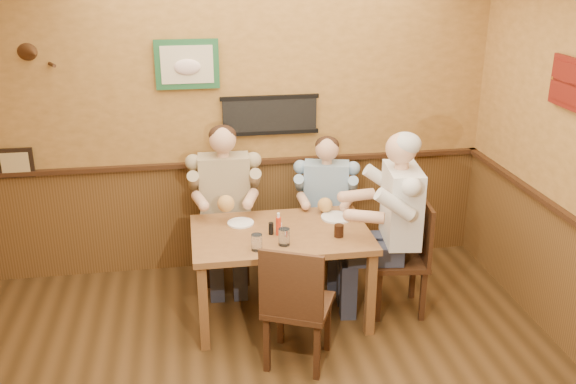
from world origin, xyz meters
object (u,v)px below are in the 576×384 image
(salt_shaker, at_px, (280,228))
(water_glass_mid, at_px, (284,237))
(chair_near_side, at_px, (298,302))
(diner_tan_shirt, at_px, (225,212))
(dining_table, at_px, (281,242))
(cola_tumbler, at_px, (339,231))
(hot_sauce_bottle, at_px, (278,225))
(chair_right_end, at_px, (398,257))
(diner_blue_polo, at_px, (326,212))
(diner_white_elder, at_px, (400,234))
(pepper_shaker, at_px, (271,228))
(chair_back_left, at_px, (226,232))
(water_glass_left, at_px, (257,242))
(chair_back_right, at_px, (325,230))

(salt_shaker, bearing_deg, water_glass_mid, -89.52)
(chair_near_side, bearing_deg, diner_tan_shirt, -48.58)
(dining_table, xyz_separation_m, cola_tumbler, (0.43, -0.16, 0.14))
(dining_table, distance_m, hot_sauce_bottle, 0.19)
(chair_right_end, bearing_deg, hot_sauce_bottle, -83.88)
(diner_tan_shirt, distance_m, hot_sauce_bottle, 0.87)
(cola_tumbler, bearing_deg, diner_blue_polo, 84.03)
(hot_sauce_bottle, bearing_deg, salt_shaker, 65.88)
(diner_white_elder, distance_m, water_glass_mid, 0.99)
(chair_right_end, bearing_deg, pepper_shaker, -84.98)
(chair_right_end, xyz_separation_m, pepper_shaker, (-1.04, 0.03, 0.32))
(diner_white_elder, bearing_deg, cola_tumbler, -73.10)
(chair_back_left, relative_size, water_glass_left, 7.28)
(chair_near_side, distance_m, diner_tan_shirt, 1.42)
(chair_back_left, xyz_separation_m, chair_right_end, (1.35, -0.78, 0.03))
(dining_table, height_order, chair_right_end, chair_right_end)
(diner_blue_polo, height_order, water_glass_left, diner_blue_polo)
(salt_shaker, relative_size, pepper_shaker, 0.88)
(chair_back_right, bearing_deg, dining_table, -112.55)
(hot_sauce_bottle, bearing_deg, chair_back_right, 54.38)
(dining_table, height_order, pepper_shaker, pepper_shaker)
(chair_back_left, relative_size, pepper_shaker, 9.34)
(chair_back_right, xyz_separation_m, diner_white_elder, (0.44, -0.78, 0.28))
(diner_blue_polo, bearing_deg, water_glass_mid, -105.39)
(chair_right_end, distance_m, salt_shaker, 1.02)
(diner_blue_polo, xyz_separation_m, hot_sauce_bottle, (-0.55, -0.76, 0.25))
(dining_table, bearing_deg, chair_right_end, -4.26)
(chair_near_side, relative_size, cola_tumbler, 9.97)
(diner_white_elder, distance_m, water_glass_left, 1.21)
(diner_white_elder, bearing_deg, chair_right_end, 180.00)
(dining_table, bearing_deg, chair_back_left, 119.02)
(chair_right_end, xyz_separation_m, chair_near_side, (-0.93, -0.57, 0.00))
(diner_tan_shirt, height_order, diner_blue_polo, diner_tan_shirt)
(dining_table, xyz_separation_m, hot_sauce_bottle, (-0.03, -0.06, 0.17))
(water_glass_left, bearing_deg, chair_back_right, 53.41)
(diner_tan_shirt, height_order, hot_sauce_bottle, diner_tan_shirt)
(chair_back_left, height_order, cola_tumbler, chair_back_left)
(dining_table, distance_m, cola_tumbler, 0.48)
(water_glass_left, xyz_separation_m, cola_tumbler, (0.65, 0.13, -0.01))
(chair_right_end, relative_size, pepper_shaker, 9.93)
(chair_back_right, relative_size, cola_tumbler, 8.40)
(chair_near_side, bearing_deg, diner_white_elder, -124.17)
(dining_table, relative_size, salt_shaker, 16.30)
(chair_right_end, relative_size, diner_tan_shirt, 0.74)
(chair_back_right, relative_size, water_glass_left, 6.57)
(water_glass_mid, bearing_deg, salt_shaker, 90.48)
(dining_table, relative_size, cola_tumbler, 14.36)
(cola_tumbler, xyz_separation_m, salt_shaker, (-0.44, 0.14, -0.01))
(water_glass_left, relative_size, hot_sauce_bottle, 0.75)
(cola_tumbler, bearing_deg, chair_back_right, 84.03)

